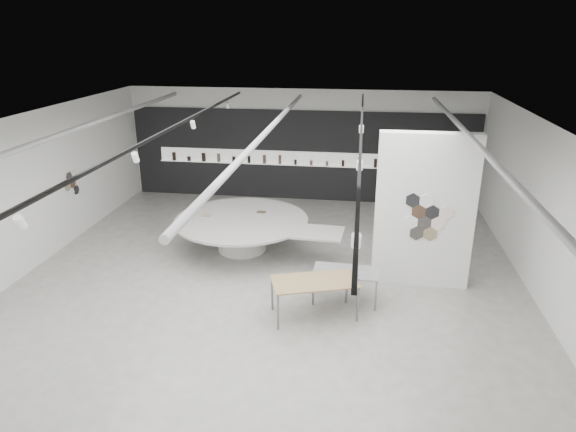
# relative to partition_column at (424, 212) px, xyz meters

# --- Properties ---
(room) EXTENTS (12.02, 14.02, 3.82)m
(room) POSITION_rel_partition_column_xyz_m (-3.59, -1.00, 0.27)
(room) COLOR #A6A49C
(room) RESTS_ON ground
(back_wall_display) EXTENTS (11.80, 0.27, 3.10)m
(back_wall_display) POSITION_rel_partition_column_xyz_m (-3.58, 5.94, -0.26)
(back_wall_display) COLOR black
(back_wall_display) RESTS_ON ground
(partition_column) EXTENTS (2.20, 0.38, 3.60)m
(partition_column) POSITION_rel_partition_column_xyz_m (0.00, 0.00, 0.00)
(partition_column) COLOR white
(partition_column) RESTS_ON ground
(display_island) EXTENTS (4.68, 3.82, 0.92)m
(display_island) POSITION_rel_partition_column_xyz_m (-4.49, 1.29, -1.21)
(display_island) COLOR white
(display_island) RESTS_ON ground
(sample_table_wood) EXTENTS (1.92, 1.37, 0.81)m
(sample_table_wood) POSITION_rel_partition_column_xyz_m (-2.31, -1.82, -1.05)
(sample_table_wood) COLOR #A28253
(sample_table_wood) RESTS_ON ground
(sample_table_stone) EXTENTS (1.46, 0.78, 0.73)m
(sample_table_stone) POSITION_rel_partition_column_xyz_m (-1.68, -1.09, -1.13)
(sample_table_stone) COLOR gray
(sample_table_stone) RESTS_ON ground
(kitchen_counter) EXTENTS (1.59, 0.68, 1.23)m
(kitchen_counter) POSITION_rel_partition_column_xyz_m (-0.04, 5.54, -1.35)
(kitchen_counter) COLOR white
(kitchen_counter) RESTS_ON ground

